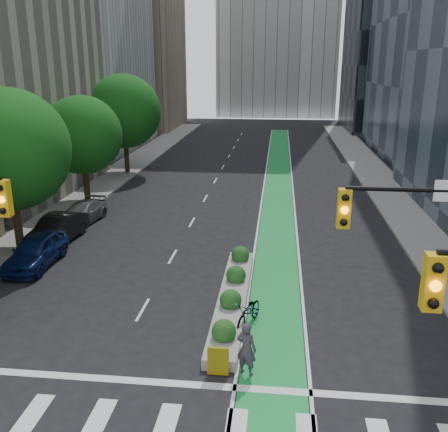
% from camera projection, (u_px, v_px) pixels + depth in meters
% --- Properties ---
extents(ground, '(160.00, 160.00, 0.00)m').
position_uv_depth(ground, '(171.00, 409.00, 14.91)').
color(ground, black).
rests_on(ground, ground).
extents(sidewalk_left, '(3.60, 90.00, 0.15)m').
position_uv_depth(sidewalk_left, '(92.00, 191.00, 39.88)').
color(sidewalk_left, gray).
rests_on(sidewalk_left, ground).
extents(sidewalk_right, '(3.60, 90.00, 0.15)m').
position_uv_depth(sidewalk_right, '(396.00, 199.00, 37.39)').
color(sidewalk_right, gray).
rests_on(sidewalk_right, ground).
extents(bike_lane_paint, '(2.20, 70.00, 0.01)m').
position_uv_depth(bike_lane_paint, '(278.00, 182.00, 43.09)').
color(bike_lane_paint, green).
rests_on(bike_lane_paint, ground).
extents(building_tan_far, '(14.00, 16.00, 26.00)m').
position_uv_depth(building_tan_far, '(131.00, 41.00, 75.87)').
color(building_tan_far, tan).
rests_on(building_tan_far, ground).
extents(building_dark_end, '(14.00, 18.00, 28.00)m').
position_uv_depth(building_dark_end, '(399.00, 33.00, 73.26)').
color(building_dark_end, black).
rests_on(building_dark_end, ground).
extents(tree_mid, '(6.40, 6.40, 8.78)m').
position_uv_depth(tree_mid, '(8.00, 150.00, 25.83)').
color(tree_mid, black).
rests_on(tree_mid, ground).
extents(tree_midfar, '(5.60, 5.60, 7.76)m').
position_uv_depth(tree_midfar, '(82.00, 135.00, 35.51)').
color(tree_midfar, black).
rests_on(tree_midfar, ground).
extents(tree_far, '(6.60, 6.60, 9.00)m').
position_uv_depth(tree_far, '(124.00, 111.00, 44.78)').
color(tree_far, black).
rests_on(tree_far, ground).
extents(median_planter, '(1.20, 10.26, 1.10)m').
position_uv_depth(median_planter, '(233.00, 295.00, 21.36)').
color(median_planter, gray).
rests_on(median_planter, ground).
extents(bicycle, '(1.40, 2.26, 1.12)m').
position_uv_depth(bicycle, '(249.00, 312.00, 19.49)').
color(bicycle, gray).
rests_on(bicycle, ground).
extents(cyclist, '(0.81, 0.68, 1.90)m').
position_uv_depth(cyclist, '(246.00, 349.00, 16.30)').
color(cyclist, '#38323C').
rests_on(cyclist, ground).
extents(parked_car_left_near, '(1.91, 4.67, 1.59)m').
position_uv_depth(parked_car_left_near, '(36.00, 251.00, 25.18)').
color(parked_car_left_near, '#0C1A4A').
rests_on(parked_car_left_near, ground).
extents(parked_car_left_mid, '(2.05, 4.90, 1.58)m').
position_uv_depth(parked_car_left_mid, '(57.00, 229.00, 28.48)').
color(parked_car_left_mid, black).
rests_on(parked_car_left_mid, ground).
extents(parked_car_left_far, '(2.37, 4.72, 1.32)m').
position_uv_depth(parked_car_left_far, '(82.00, 213.00, 32.05)').
color(parked_car_left_far, slate).
rests_on(parked_car_left_far, ground).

